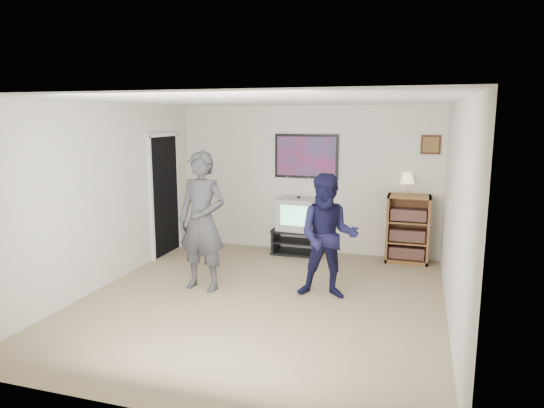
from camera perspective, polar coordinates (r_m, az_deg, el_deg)
The scene contains 13 objects.
room_shell at distance 6.28m, azimuth -0.37°, elevation 0.48°, with size 4.51×5.00×2.51m.
media_stand at distance 8.30m, azimuth 3.08°, elevation -4.43°, with size 0.86×0.48×0.43m.
crt_television at distance 8.19m, azimuth 3.12°, elevation -1.17°, with size 0.64×0.54×0.54m, color #A7A6A2, non-canonical shape.
bookshelf at distance 8.04m, azimuth 15.68°, elevation -2.84°, with size 0.67×0.38×1.09m, color brown, non-canonical shape.
table_lamp at distance 7.95m, azimuth 15.61°, elevation 2.32°, with size 0.22×0.22×0.35m, color #F8F4BC, non-canonical shape.
person_tall at distance 6.54m, azimuth -8.23°, elevation -2.03°, with size 0.68×0.45×1.87m, color #353538.
person_short at distance 6.24m, azimuth 6.60°, elevation -3.82°, with size 0.79×0.61×1.61m, color black.
controller_left at distance 6.68m, azimuth -7.77°, elevation 0.03°, with size 0.03×0.12×0.03m, color white.
controller_right at distance 6.41m, azimuth 7.44°, elevation -1.34°, with size 0.03×0.11×0.03m, color white.
poster at distance 8.28m, azimuth 4.05°, elevation 5.62°, with size 1.10×0.03×0.75m, color black.
air_vent at distance 8.40m, azimuth 0.40°, elevation 7.76°, with size 0.28×0.02×0.14m, color white.
small_picture at distance 8.06m, azimuth 18.17°, elevation 6.65°, with size 0.30×0.03×0.30m, color #331710.
doorway at distance 8.35m, azimuth -12.53°, elevation 0.95°, with size 0.03×0.85×2.00m, color black.
Camera 1 is at (1.85, -5.56, 2.32)m, focal length 32.00 mm.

